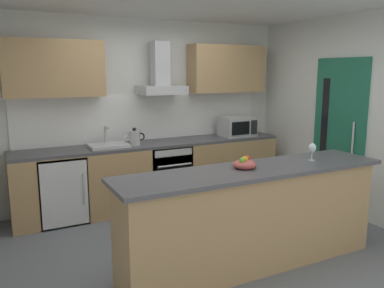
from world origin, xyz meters
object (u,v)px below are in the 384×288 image
object	(u,v)px
microwave	(237,126)
fruit_bowl	(245,164)
kettle	(135,138)
range_hood	(161,78)
oven	(166,173)
sink	(108,145)
refrigerator	(61,188)
wine_glass	(312,149)

from	to	relation	value
microwave	fruit_bowl	world-z (taller)	microwave
kettle	range_hood	xyz separation A→B (m)	(0.46, 0.16, 0.78)
oven	kettle	bearing A→B (deg)	-175.79
microwave	sink	bearing A→B (deg)	178.88
microwave	range_hood	bearing A→B (deg)	172.40
refrigerator	microwave	size ratio (longest dim) A/B	1.70
oven	microwave	xyz separation A→B (m)	(1.18, -0.03, 0.59)
refrigerator	sink	size ratio (longest dim) A/B	1.70
sink	kettle	world-z (taller)	sink
range_hood	wine_glass	size ratio (longest dim) A/B	4.05
range_hood	wine_glass	world-z (taller)	range_hood
oven	sink	xyz separation A→B (m)	(-0.81, 0.01, 0.47)
fruit_bowl	oven	bearing A→B (deg)	88.36
oven	fruit_bowl	distance (m)	2.10
sink	fruit_bowl	size ratio (longest dim) A/B	2.27
refrigerator	microwave	world-z (taller)	microwave
range_hood	microwave	bearing A→B (deg)	-7.60
kettle	wine_glass	bearing A→B (deg)	-59.40
refrigerator	kettle	xyz separation A→B (m)	(0.98, -0.03, 0.58)
oven	range_hood	xyz separation A→B (m)	(0.00, 0.13, 1.33)
refrigerator	fruit_bowl	world-z (taller)	fruit_bowl
microwave	oven	bearing A→B (deg)	178.65
kettle	oven	bearing A→B (deg)	4.21
oven	sink	bearing A→B (deg)	179.22
range_hood	wine_glass	distance (m)	2.41
microwave	sink	distance (m)	1.99
sink	range_hood	world-z (taller)	range_hood
sink	wine_glass	bearing A→B (deg)	-53.20
refrigerator	sink	world-z (taller)	sink
sink	fruit_bowl	xyz separation A→B (m)	(0.75, -2.04, 0.10)
oven	wine_glass	size ratio (longest dim) A/B	4.50
sink	wine_glass	xyz separation A→B (m)	(1.55, -2.07, 0.18)
oven	microwave	bearing A→B (deg)	-1.35
microwave	refrigerator	bearing A→B (deg)	179.45
sink	wine_glass	distance (m)	2.60
wine_glass	range_hood	bearing A→B (deg)	108.71
refrigerator	wine_glass	xyz separation A→B (m)	(2.18, -2.06, 0.68)
wine_glass	fruit_bowl	xyz separation A→B (m)	(-0.80, 0.04, -0.08)
microwave	sink	xyz separation A→B (m)	(-1.99, 0.04, -0.12)
range_hood	wine_glass	xyz separation A→B (m)	(0.74, -2.19, -0.68)
range_hood	oven	bearing A→B (deg)	-90.00
oven	wine_glass	bearing A→B (deg)	-70.20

